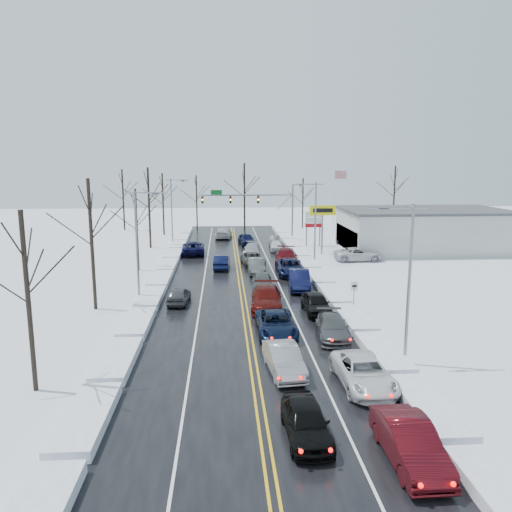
{
  "coord_description": "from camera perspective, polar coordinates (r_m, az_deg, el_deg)",
  "views": [
    {
      "loc": [
        -1.6,
        -43.82,
        11.18
      ],
      "look_at": [
        1.45,
        2.0,
        2.5
      ],
      "focal_mm": 35.0,
      "sensor_mm": 36.0,
      "label": 1
    }
  ],
  "objects": [
    {
      "name": "queued_car_4",
      "position": [
        44.51,
        0.72,
        -3.84
      ],
      "size": [
        2.01,
        4.5,
        1.5
      ],
      "primitive_type": "imported",
      "rotation": [
        0.0,
        0.0,
        -0.06
      ],
      "color": "#45484A",
      "rests_on": "ground"
    },
    {
      "name": "streetlight_se",
      "position": [
        28.26,
        16.79,
        -1.75
      ],
      "size": [
        3.2,
        0.25,
        9.0
      ],
      "color": "slate",
      "rests_on": "ground"
    },
    {
      "name": "oncoming_car_3",
      "position": [
        40.73,
        -8.79,
        -5.35
      ],
      "size": [
        1.86,
        4.06,
        1.35
      ],
      "primitive_type": "imported",
      "rotation": [
        0.0,
        0.0,
        3.07
      ],
      "color": "#414447",
      "rests_on": "ground"
    },
    {
      "name": "queued_car_10",
      "position": [
        26.67,
        12.13,
        -14.33
      ],
      "size": [
        2.58,
        5.3,
        1.45
      ],
      "primitive_type": "imported",
      "rotation": [
        0.0,
        0.0,
        0.03
      ],
      "color": "white",
      "rests_on": "ground"
    },
    {
      "name": "queued_car_1",
      "position": [
        27.65,
        3.19,
        -13.16
      ],
      "size": [
        2.07,
        4.72,
        1.51
      ],
      "primitive_type": "imported",
      "rotation": [
        0.0,
        0.0,
        0.11
      ],
      "color": "gray",
      "rests_on": "ground"
    },
    {
      "name": "queued_car_9",
      "position": [
        21.24,
        17.05,
        -21.57
      ],
      "size": [
        1.77,
        4.88,
        1.6
      ],
      "primitive_type": "imported",
      "rotation": [
        0.0,
        0.0,
        0.02
      ],
      "color": "#48090F",
      "rests_on": "ground"
    },
    {
      "name": "snow_bank_right",
      "position": [
        48.05,
        7.35,
        -2.84
      ],
      "size": [
        1.88,
        72.0,
        0.53
      ],
      "primitive_type": "cube",
      "color": "white",
      "rests_on": "ground"
    },
    {
      "name": "tree_far_c",
      "position": [
        82.97,
        -1.33,
        8.29
      ],
      "size": [
        4.4,
        4.4,
        11.0
      ],
      "color": "#2D231C",
      "rests_on": "ground"
    },
    {
      "name": "tree_left_b",
      "position": [
        39.31,
        -18.42,
        4.03
      ],
      "size": [
        4.0,
        4.0,
        10.0
      ],
      "color": "#2D231C",
      "rests_on": "ground"
    },
    {
      "name": "queued_car_16",
      "position": [
        63.7,
        2.31,
        0.59
      ],
      "size": [
        1.86,
        4.02,
        1.33
      ],
      "primitive_type": "imported",
      "rotation": [
        0.0,
        0.0,
        -0.08
      ],
      "color": "silver",
      "rests_on": "ground"
    },
    {
      "name": "streetlight_nw",
      "position": [
        68.4,
        -9.46,
        5.64
      ],
      "size": [
        3.2,
        0.25,
        9.0
      ],
      "color": "slate",
      "rests_on": "ground"
    },
    {
      "name": "tree_far_a",
      "position": [
        85.51,
        -14.99,
        7.53
      ],
      "size": [
        4.0,
        4.0,
        10.0
      ],
      "color": "#2D231C",
      "rests_on": "ground"
    },
    {
      "name": "parked_car_2",
      "position": [
        68.04,
        10.24,
        1.07
      ],
      "size": [
        2.03,
        4.14,
        1.36
      ],
      "primitive_type": "imported",
      "rotation": [
        0.0,
        0.0,
        3.25
      ],
      "color": "black",
      "rests_on": "ground"
    },
    {
      "name": "parked_car_0",
      "position": [
        58.44,
        11.6,
        -0.55
      ],
      "size": [
        5.63,
        2.72,
        1.54
      ],
      "primitive_type": "imported",
      "rotation": [
        0.0,
        0.0,
        1.6
      ],
      "color": "silver",
      "rests_on": "ground"
    },
    {
      "name": "queued_car_17",
      "position": [
        67.66,
        2.1,
        1.19
      ],
      "size": [
        1.72,
        4.2,
        1.36
      ],
      "primitive_type": "imported",
      "rotation": [
        0.0,
        0.0,
        -0.07
      ],
      "color": "#444649",
      "rests_on": "ground"
    },
    {
      "name": "tree_left_e",
      "position": [
        78.49,
        -10.62,
        7.2
      ],
      "size": [
        3.8,
        3.8,
        9.5
      ],
      "color": "#2D231C",
      "rests_on": "ground"
    },
    {
      "name": "streetlight_sw",
      "position": [
        40.8,
        -13.22,
        2.15
      ],
      "size": [
        3.2,
        0.25,
        9.0
      ],
      "color": "slate",
      "rests_on": "ground"
    },
    {
      "name": "queued_car_14",
      "position": [
        50.35,
        3.93,
        -2.15
      ],
      "size": [
        2.78,
        5.66,
        1.55
      ],
      "primitive_type": "imported",
      "rotation": [
        0.0,
        0.0,
        -0.04
      ],
      "color": "black",
      "rests_on": "ground"
    },
    {
      "name": "parked_car_1",
      "position": [
        63.33,
        13.46,
        0.24
      ],
      "size": [
        2.4,
        5.81,
        1.68
      ],
      "primitive_type": "imported",
      "rotation": [
        0.0,
        0.0,
        0.01
      ],
      "color": "#434649",
      "rests_on": "ground"
    },
    {
      "name": "speed_limit_sign",
      "position": [
        38.34,
        11.16,
        -3.92
      ],
      "size": [
        0.55,
        0.09,
        2.35
      ],
      "color": "slate",
      "rests_on": "ground"
    },
    {
      "name": "queued_car_0",
      "position": [
        21.97,
        5.71,
        -19.93
      ],
      "size": [
        1.86,
        4.39,
        1.48
      ],
      "primitive_type": "imported",
      "rotation": [
        0.0,
        0.0,
        0.02
      ],
      "color": "black",
      "rests_on": "ground"
    },
    {
      "name": "flagpole",
      "position": [
        75.88,
        9.03,
        6.6
      ],
      "size": [
        1.87,
        1.2,
        10.0
      ],
      "color": "silver",
      "rests_on": "ground"
    },
    {
      "name": "traffic_signal_mast",
      "position": [
        72.21,
        0.21,
        6.17
      ],
      "size": [
        13.28,
        0.39,
        8.0
      ],
      "color": "slate",
      "rests_on": "ground"
    },
    {
      "name": "streetlight_ne",
      "position": [
        55.03,
        6.6,
        4.51
      ],
      "size": [
        3.2,
        0.25,
        9.0
      ],
      "color": "slate",
      "rests_on": "ground"
    },
    {
      "name": "dealership_building",
      "position": [
        67.44,
        18.54,
        2.89
      ],
      "size": [
        20.4,
        12.4,
        5.3
      ],
      "color": "beige",
      "rests_on": "ground"
    },
    {
      "name": "tree_far_d",
      "position": [
        85.57,
        5.39,
        7.14
      ],
      "size": [
        3.4,
        3.4,
        8.5
      ],
      "color": "#2D231C",
      "rests_on": "ground"
    },
    {
      "name": "queued_car_15",
      "position": [
        55.19,
        3.43,
        -1.0
      ],
      "size": [
        3.14,
        6.19,
        1.72
      ],
      "primitive_type": "imported",
      "rotation": [
        0.0,
        0.0,
        -0.13
      ],
      "color": "#520A12",
      "rests_on": "ground"
    },
    {
      "name": "road_surface",
      "position": [
        47.19,
        -1.76,
        -3.0
      ],
      "size": [
        14.0,
        84.0,
        0.01
      ],
      "primitive_type": "cube",
      "color": "black",
      "rests_on": "ground"
    },
    {
      "name": "tree_left_d",
      "position": [
        66.62,
        -12.18,
        7.16
      ],
      "size": [
        4.2,
        4.2,
        10.5
      ],
      "color": "#2D231C",
      "rests_on": "ground"
    },
    {
      "name": "queued_car_7",
      "position": [
        60.88,
        -0.46,
        0.12
      ],
      "size": [
        2.44,
        4.99,
        1.4
      ],
      "primitive_type": "imported",
      "rotation": [
        0.0,
        0.0,
        -0.1
      ],
      "color": "#A0A2A8",
      "rests_on": "ground"
    },
    {
      "name": "oncoming_car_0",
      "position": [
        53.22,
        -3.91,
        -1.45
      ],
      "size": [
        1.82,
        4.56,
        1.47
      ],
      "primitive_type": "imported",
      "rotation": [
        0.0,
        0.0,
        3.08
      ],
      "color": "black",
      "rests_on": "ground"
    },
    {
      "name": "queued_car_3",
      "position": [
        38.84,
        1.2,
        -6.03
      ],
      "size": [
        2.8,
        5.92,
        1.67
      ],
      "primitive_type": "imported",
      "rotation": [
        0.0,
        0.0,
        -0.08
      ],
      "color": "#4C0D0A",
      "rests_on": "ground"
    },
    {
      "name": "queued_car_13",
      "position": [
        44.8,
        4.93,
        -3.79
      ],
      "size": [
        2.24,
        5.3,
        1.7
      ],
      "primitive_type": "imported",
      "rotation": [
        0.0,
        0.0,
        -0.09
      ],
      "color": "black",
      "rests_on": "ground"
    },
    {
      "name": "oncoming_car_1",
      "position": [
        61.85,
        -7.19,
        0.21
      ],
      "size": [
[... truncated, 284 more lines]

